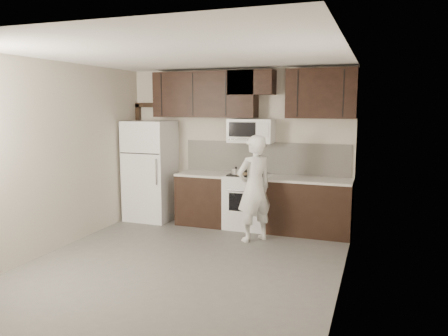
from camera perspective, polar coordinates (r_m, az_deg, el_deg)
The scene contains 14 objects.
floor at distance 5.94m, azimuth -5.14°, elevation -12.32°, with size 4.50×4.50×0.00m, color #595653.
back_wall at distance 7.69m, azimuth 1.80°, elevation 2.77°, with size 4.00×4.00×0.00m, color #BDB1A1.
ceiling at distance 5.60m, azimuth -5.50°, elevation 14.55°, with size 4.50×4.50×0.00m, color white.
counter_run at distance 7.37m, azimuth 5.50°, elevation -4.54°, with size 2.95×0.64×0.91m.
stove at distance 7.45m, azimuth 3.23°, elevation -4.35°, with size 0.76×0.66×0.94m.
backsplash at distance 7.56m, azimuth 5.37°, elevation 1.35°, with size 2.90×0.02×0.54m, color beige.
upper_cabinets at distance 7.43m, azimuth 2.96°, elevation 9.77°, with size 3.48×0.35×0.78m.
microwave at distance 7.40m, azimuth 3.56°, elevation 4.87°, with size 0.76×0.42×0.40m.
refrigerator at distance 8.04m, azimuth -9.59°, elevation -0.33°, with size 0.80×0.76×1.80m.
door_trim at distance 8.46m, azimuth -10.77°, elevation 2.43°, with size 0.50×0.08×2.12m.
saucepan at distance 7.27m, azimuth 1.59°, elevation -0.53°, with size 0.27×0.17×0.16m.
baking_tray at distance 7.30m, azimuth 2.14°, elevation -0.91°, with size 0.40×0.30×0.02m, color black.
pizza at distance 7.30m, azimuth 2.14°, elevation -0.76°, with size 0.27×0.27×0.02m, color #D3BB8D.
person at distance 6.67m, azimuth 3.97°, elevation -2.70°, with size 0.60×0.39×1.64m, color silver.
Camera 1 is at (2.36, -5.04, 2.08)m, focal length 35.00 mm.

